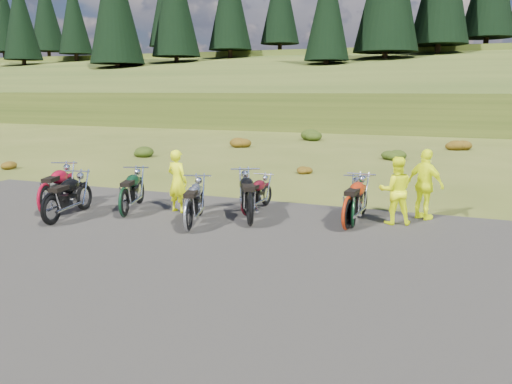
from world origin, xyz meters
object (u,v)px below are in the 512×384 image
at_px(person_middle, 177,182).
at_px(motorcycle_3, 188,233).
at_px(motorcycle_0, 53,226).
at_px(motorcycle_7, 353,228).

bearing_deg(person_middle, motorcycle_3, 138.30).
bearing_deg(motorcycle_3, motorcycle_0, 84.38).
xyz_separation_m(motorcycle_3, motorcycle_7, (3.47, 1.74, 0.00)).
height_order(motorcycle_0, motorcycle_3, motorcycle_0).
distance_m(motorcycle_3, person_middle, 2.16).
bearing_deg(person_middle, motorcycle_7, -166.22).
relative_size(motorcycle_0, motorcycle_7, 1.07).
bearing_deg(motorcycle_0, motorcycle_7, -79.83).
distance_m(motorcycle_7, person_middle, 4.72).
distance_m(motorcycle_0, motorcycle_3, 3.42).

